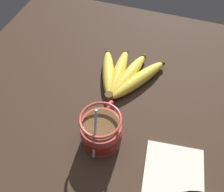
# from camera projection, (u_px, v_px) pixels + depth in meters

# --- Properties ---
(table) EXTENTS (0.93, 0.93, 0.03)m
(table) POSITION_uv_depth(u_px,v_px,m) (119.00, 123.00, 0.61)
(table) COLOR #332319
(table) RESTS_ON ground
(coffee_mug) EXTENTS (0.13, 0.09, 0.14)m
(coffee_mug) POSITION_uv_depth(u_px,v_px,m) (101.00, 132.00, 0.54)
(coffee_mug) COLOR #B23D33
(coffee_mug) RESTS_ON table
(banana_bunch) EXTENTS (0.20, 0.19, 0.04)m
(banana_bunch) POSITION_uv_depth(u_px,v_px,m) (125.00, 76.00, 0.66)
(banana_bunch) COLOR #4C381E
(banana_bunch) RESTS_ON table
(napkin) EXTENTS (0.19, 0.14, 0.01)m
(napkin) POSITION_uv_depth(u_px,v_px,m) (173.00, 184.00, 0.50)
(napkin) COLOR beige
(napkin) RESTS_ON table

